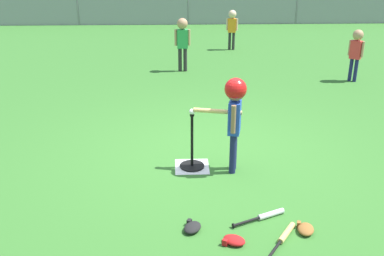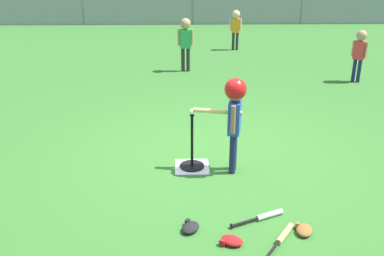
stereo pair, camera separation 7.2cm
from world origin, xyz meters
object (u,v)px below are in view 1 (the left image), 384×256
(batter_child, at_px, (234,106))
(fielder_near_left, at_px, (356,48))
(batting_tee, at_px, (192,159))
(fielder_deep_right, at_px, (232,24))
(fielder_deep_center, at_px, (182,38))
(glove_tossed_aside, at_px, (234,240))
(baseball_on_tee, at_px, (192,112))
(spare_bat_silver, at_px, (266,216))
(glove_by_plate, at_px, (192,227))
(glove_near_bats, at_px, (305,229))
(spare_bat_wood, at_px, (284,236))

(batter_child, bearing_deg, fielder_near_left, 52.38)
(batting_tee, bearing_deg, fielder_deep_right, 79.09)
(fielder_deep_center, bearing_deg, glove_tossed_aside, -86.59)
(baseball_on_tee, distance_m, spare_bat_silver, 1.60)
(baseball_on_tee, relative_size, fielder_near_left, 0.07)
(spare_bat_silver, relative_size, glove_by_plate, 2.21)
(fielder_deep_center, distance_m, glove_near_bats, 6.42)
(batting_tee, relative_size, fielder_deep_right, 0.68)
(fielder_deep_right, xyz_separation_m, fielder_deep_center, (-1.40, -2.24, 0.08))
(spare_bat_silver, bearing_deg, fielder_near_left, 60.78)
(fielder_near_left, xyz_separation_m, glove_by_plate, (-3.62, -5.24, -0.67))
(spare_bat_wood, relative_size, glove_tossed_aside, 2.18)
(fielder_deep_center, xyz_separation_m, glove_by_plate, (-0.01, -6.20, -0.74))
(fielder_near_left, height_order, glove_tossed_aside, fielder_near_left)
(batting_tee, xyz_separation_m, batter_child, (0.51, -0.12, 0.76))
(fielder_deep_right, xyz_separation_m, glove_tossed_aside, (-1.01, -8.67, -0.66))
(fielder_deep_center, bearing_deg, spare_bat_silver, -82.63)
(batting_tee, xyz_separation_m, fielder_deep_right, (1.36, 7.05, 0.57))
(glove_by_plate, bearing_deg, baseball_on_tee, 88.02)
(fielder_deep_center, bearing_deg, spare_bat_wood, -82.09)
(glove_by_plate, height_order, glove_near_bats, same)
(batting_tee, xyz_separation_m, spare_bat_silver, (0.74, -1.21, -0.09))
(batter_child, distance_m, spare_bat_silver, 1.40)
(fielder_deep_center, bearing_deg, fielder_near_left, -14.85)
(batting_tee, bearing_deg, batter_child, -12.95)
(spare_bat_wood, bearing_deg, batting_tee, 118.33)
(baseball_on_tee, distance_m, fielder_deep_center, 4.81)
(fielder_deep_right, distance_m, spare_bat_wood, 8.66)
(spare_bat_wood, xyz_separation_m, glove_near_bats, (0.24, 0.11, 0.01))
(fielder_deep_right, xyz_separation_m, glove_by_plate, (-1.41, -8.44, -0.66))
(batting_tee, distance_m, glove_tossed_aside, 1.66)
(spare_bat_silver, height_order, spare_bat_wood, same)
(fielder_deep_right, distance_m, glove_tossed_aside, 8.75)
(baseball_on_tee, bearing_deg, fielder_deep_right, 79.09)
(fielder_deep_center, bearing_deg, glove_by_plate, -90.10)
(batting_tee, relative_size, spare_bat_wood, 1.24)
(batting_tee, relative_size, fielder_deep_center, 0.61)
(batting_tee, distance_m, batter_child, 0.92)
(baseball_on_tee, height_order, glove_near_bats, baseball_on_tee)
(baseball_on_tee, bearing_deg, glove_near_bats, -53.32)
(fielder_deep_right, xyz_separation_m, spare_bat_wood, (-0.51, -8.62, -0.67))
(fielder_near_left, bearing_deg, glove_near_bats, -114.98)
(fielder_deep_right, bearing_deg, spare_bat_silver, -94.29)
(glove_near_bats, distance_m, glove_tossed_aside, 0.76)
(fielder_deep_right, bearing_deg, glove_by_plate, -99.46)
(batting_tee, bearing_deg, spare_bat_wood, -61.67)
(glove_near_bats, xyz_separation_m, glove_tossed_aside, (-0.75, -0.16, 0.00))
(fielder_deep_center, distance_m, glove_by_plate, 6.24)
(glove_near_bats, bearing_deg, glove_by_plate, 176.39)
(glove_by_plate, distance_m, glove_tossed_aside, 0.46)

